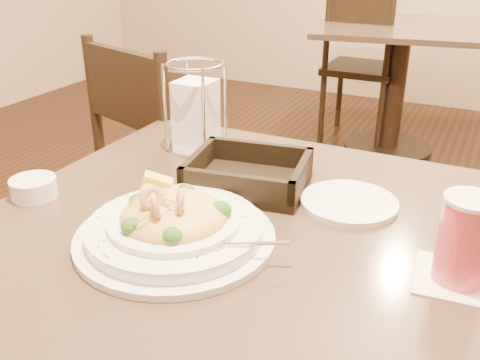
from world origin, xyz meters
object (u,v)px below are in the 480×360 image
at_px(drink_glass, 465,241).
at_px(background_table, 397,67).
at_px(dining_chair_far, 361,63).
at_px(napkin_caddy, 196,113).
at_px(butter_ramekin, 34,188).
at_px(main_table, 235,331).
at_px(bread_basket, 248,177).
at_px(pasta_bowl, 174,225).
at_px(dining_chair_near, 166,169).
at_px(side_plate, 349,202).

bearing_deg(drink_glass, background_table, 102.70).
xyz_separation_m(dining_chair_far, napkin_caddy, (0.16, -2.19, 0.34)).
bearing_deg(napkin_caddy, butter_ramekin, -112.99).
bearing_deg(background_table, napkin_caddy, -91.91).
relative_size(main_table, bread_basket, 3.53).
distance_m(pasta_bowl, butter_ramekin, 0.33).
xyz_separation_m(background_table, pasta_bowl, (0.11, -2.50, 0.27)).
bearing_deg(butter_ramekin, napkin_caddy, 67.01).
bearing_deg(butter_ramekin, drink_glass, 5.50).
height_order(dining_chair_near, dining_chair_far, same).
relative_size(pasta_bowl, napkin_caddy, 1.77).
height_order(pasta_bowl, drink_glass, drink_glass).
bearing_deg(main_table, background_table, 94.18).
distance_m(dining_chair_far, napkin_caddy, 2.22).
bearing_deg(napkin_caddy, pasta_bowl, -64.57).
relative_size(dining_chair_far, butter_ramekin, 10.66).
bearing_deg(napkin_caddy, main_table, -49.50).
bearing_deg(drink_glass, butter_ramekin, -174.50).
height_order(dining_chair_near, napkin_caddy, napkin_caddy).
bearing_deg(drink_glass, pasta_bowl, -168.21).
height_order(dining_chair_far, butter_ramekin, dining_chair_far).
bearing_deg(pasta_bowl, butter_ramekin, 177.11).
bearing_deg(bread_basket, main_table, -72.69).
bearing_deg(side_plate, napkin_caddy, 162.86).
bearing_deg(butter_ramekin, side_plate, 22.94).
distance_m(main_table, dining_chair_near, 0.84).
distance_m(main_table, background_table, 2.42).
height_order(main_table, side_plate, side_plate).
height_order(background_table, drink_glass, drink_glass).
relative_size(drink_glass, napkin_caddy, 0.66).
distance_m(pasta_bowl, bread_basket, 0.24).
xyz_separation_m(background_table, butter_ramekin, (-0.22, -2.48, 0.25)).
bearing_deg(bread_basket, drink_glass, -20.04).
bearing_deg(main_table, side_plate, 46.25).
distance_m(main_table, pasta_bowl, 0.29).
xyz_separation_m(main_table, dining_chair_far, (-0.41, 2.48, -0.01)).
xyz_separation_m(dining_chair_near, drink_glass, (0.94, -0.61, 0.32)).
bearing_deg(background_table, main_table, -85.82).
bearing_deg(dining_chair_near, dining_chair_far, -76.95).
xyz_separation_m(drink_glass, napkin_caddy, (-0.61, 0.29, 0.02)).
bearing_deg(side_plate, dining_chair_near, 148.16).
relative_size(main_table, napkin_caddy, 4.34).
height_order(dining_chair_near, pasta_bowl, dining_chair_near).
height_order(dining_chair_near, bread_basket, dining_chair_near).
height_order(background_table, bread_basket, bread_basket).
bearing_deg(background_table, pasta_bowl, -87.51).
distance_m(background_table, bread_basket, 2.28).
distance_m(drink_glass, butter_ramekin, 0.77).
bearing_deg(napkin_caddy, drink_glass, -25.04).
bearing_deg(drink_glass, napkin_caddy, 154.96).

